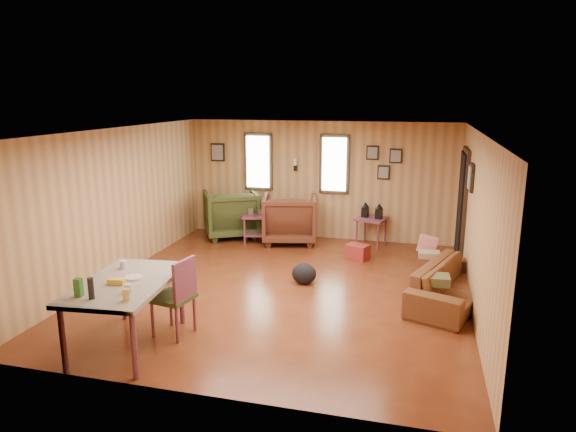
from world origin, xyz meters
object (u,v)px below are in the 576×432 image
Objects in this scene: sofa at (454,278)px; recliner_green at (231,211)px; recliner_brown at (290,216)px; end_table at (257,223)px; side_table at (372,216)px; dining_table at (125,287)px.

recliner_green is at bearing 79.68° from sofa.
end_table is (-0.63, -0.18, -0.14)m from recliner_brown.
sofa is 2.79× the size of end_table.
recliner_brown is 0.67m from end_table.
side_table reaches higher than sofa.
recliner_brown is (-3.03, 2.45, 0.15)m from sofa.
recliner_brown reaches higher than end_table.
recliner_green is at bearing -17.62° from recliner_brown.
side_table is at bearing 8.40° from end_table.
recliner_green is 0.65× the size of dining_table.
recliner_brown is 1.23× the size of side_table.
dining_table reaches higher than sofa.
recliner_brown is 1.29m from recliner_green.
side_table is (-1.41, 2.60, 0.21)m from sofa.
side_table is (2.91, 0.05, 0.05)m from recliner_green.
side_table is at bearing 48.79° from sofa.
recliner_green is at bearing 90.94° from dining_table.
recliner_brown is 1.63m from side_table.
end_table is at bearing 78.51° from sofa.
recliner_brown is 0.64× the size of dining_table.
recliner_brown reaches higher than dining_table.
recliner_green is at bearing 156.52° from end_table.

